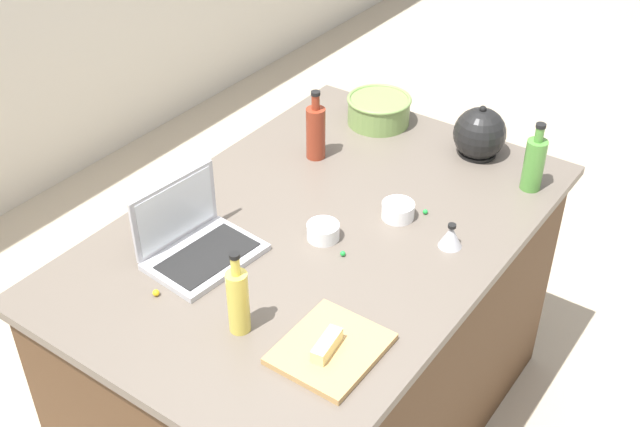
# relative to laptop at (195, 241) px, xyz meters

# --- Properties ---
(ground_plane) EXTENTS (12.00, 12.00, 0.00)m
(ground_plane) POSITION_rel_laptop_xyz_m (0.31, -0.21, -0.95)
(ground_plane) COLOR #B7A88E
(island_counter) EXTENTS (1.59, 1.06, 0.90)m
(island_counter) POSITION_rel_laptop_xyz_m (0.31, -0.21, -0.50)
(island_counter) COLOR #4C331E
(island_counter) RESTS_ON ground
(laptop) EXTENTS (0.33, 0.26, 0.22)m
(laptop) POSITION_rel_laptop_xyz_m (0.00, 0.00, 0.00)
(laptop) COLOR #B7B7BC
(laptop) RESTS_ON island_counter
(mixing_bowl_large) EXTENTS (0.23, 0.23, 0.10)m
(mixing_bowl_large) POSITION_rel_laptop_xyz_m (0.96, -0.02, 0.01)
(mixing_bowl_large) COLOR #72934C
(mixing_bowl_large) RESTS_ON island_counter
(bottle_soy) EXTENTS (0.07, 0.07, 0.25)m
(bottle_soy) POSITION_rel_laptop_xyz_m (0.64, 0.03, 0.05)
(bottle_soy) COLOR maroon
(bottle_soy) RESTS_ON island_counter
(bottle_olive) EXTENTS (0.07, 0.07, 0.24)m
(bottle_olive) POSITION_rel_laptop_xyz_m (0.88, -0.64, 0.05)
(bottle_olive) COLOR #4C8C38
(bottle_olive) RESTS_ON island_counter
(bottle_oil) EXTENTS (0.06, 0.06, 0.25)m
(bottle_oil) POSITION_rel_laptop_xyz_m (-0.16, -0.30, 0.05)
(bottle_oil) COLOR #DBC64C
(bottle_oil) RESTS_ON island_counter
(kettle) EXTENTS (0.21, 0.18, 0.20)m
(kettle) POSITION_rel_laptop_xyz_m (0.97, -0.41, 0.03)
(kettle) COLOR black
(kettle) RESTS_ON island_counter
(cutting_board) EXTENTS (0.27, 0.23, 0.02)m
(cutting_board) POSITION_rel_laptop_xyz_m (-0.10, -0.54, -0.04)
(cutting_board) COLOR tan
(cutting_board) RESTS_ON island_counter
(butter_stick_left) EXTENTS (0.11, 0.05, 0.04)m
(butter_stick_left) POSITION_rel_laptop_xyz_m (-0.11, -0.54, -0.01)
(butter_stick_left) COLOR #F4E58C
(butter_stick_left) RESTS_ON cutting_board
(ramekin_small) EXTENTS (0.10, 0.10, 0.05)m
(ramekin_small) POSITION_rel_laptop_xyz_m (0.49, -0.38, -0.02)
(ramekin_small) COLOR white
(ramekin_small) RESTS_ON island_counter
(ramekin_medium) EXTENTS (0.10, 0.10, 0.05)m
(ramekin_medium) POSITION_rel_laptop_xyz_m (0.27, -0.25, -0.02)
(ramekin_medium) COLOR white
(ramekin_medium) RESTS_ON island_counter
(kitchen_timer) EXTENTS (0.07, 0.07, 0.08)m
(kitchen_timer) POSITION_rel_laptop_xyz_m (0.46, -0.58, -0.01)
(kitchen_timer) COLOR #B2B2B7
(kitchen_timer) RESTS_ON island_counter
(candy_0) EXTENTS (0.02, 0.02, 0.02)m
(candy_0) POSITION_rel_laptop_xyz_m (-0.20, -0.03, -0.04)
(candy_0) COLOR yellow
(candy_0) RESTS_ON island_counter
(candy_1) EXTENTS (0.02, 0.02, 0.02)m
(candy_1) POSITION_rel_laptop_xyz_m (0.12, 0.25, -0.04)
(candy_1) COLOR #CC3399
(candy_1) RESTS_ON island_counter
(candy_2) EXTENTS (0.02, 0.02, 0.02)m
(candy_2) POSITION_rel_laptop_xyz_m (0.56, -0.44, -0.04)
(candy_2) COLOR green
(candy_2) RESTS_ON island_counter
(candy_3) EXTENTS (0.02, 0.02, 0.02)m
(candy_3) POSITION_rel_laptop_xyz_m (0.24, -0.35, -0.04)
(candy_3) COLOR green
(candy_3) RESTS_ON island_counter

